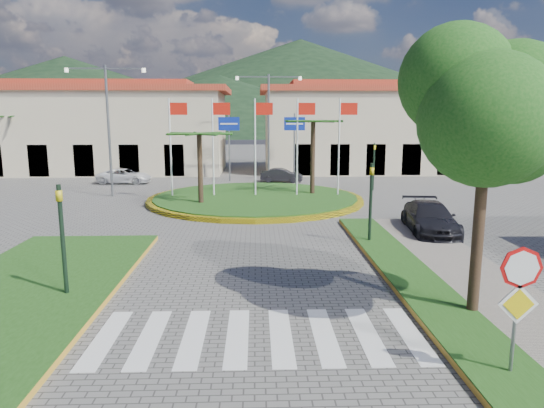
{
  "coord_description": "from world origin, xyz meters",
  "views": [
    {
      "loc": [
        0.05,
        -6.4,
        4.99
      ],
      "look_at": [
        0.53,
        8.0,
        2.36
      ],
      "focal_mm": 32.0,
      "sensor_mm": 36.0,
      "label": 1
    }
  ],
  "objects_px": {
    "white_van": "(125,176)",
    "car_dark_a": "(185,166)",
    "roundabout_island": "(256,198)",
    "car_side_right": "(430,218)",
    "car_dark_b": "(282,175)",
    "stop_sign": "(519,291)",
    "deciduous_tree": "(488,108)"
  },
  "relations": [
    {
      "from": "white_van",
      "to": "car_dark_a",
      "type": "bearing_deg",
      "value": -25.37
    },
    {
      "from": "roundabout_island",
      "to": "car_side_right",
      "type": "relative_size",
      "value": 2.77
    },
    {
      "from": "car_dark_a",
      "to": "car_dark_b",
      "type": "height_order",
      "value": "car_dark_a"
    },
    {
      "from": "stop_sign",
      "to": "car_side_right",
      "type": "relative_size",
      "value": 0.58
    },
    {
      "from": "stop_sign",
      "to": "white_van",
      "type": "xyz_separation_m",
      "value": [
        -14.72,
        28.04,
        -1.24
      ]
    },
    {
      "from": "car_dark_b",
      "to": "car_side_right",
      "type": "xyz_separation_m",
      "value": [
        5.5,
        -16.61,
        0.14
      ]
    },
    {
      "from": "car_dark_b",
      "to": "deciduous_tree",
      "type": "bearing_deg",
      "value": -163.69
    },
    {
      "from": "deciduous_tree",
      "to": "car_dark_b",
      "type": "relative_size",
      "value": 2.14
    },
    {
      "from": "deciduous_tree",
      "to": "white_van",
      "type": "relative_size",
      "value": 1.71
    },
    {
      "from": "stop_sign",
      "to": "car_side_right",
      "type": "distance_m",
      "value": 12.08
    },
    {
      "from": "stop_sign",
      "to": "car_dark_a",
      "type": "xyz_separation_m",
      "value": [
        -11.11,
        34.46,
        -1.15
      ]
    },
    {
      "from": "roundabout_island",
      "to": "stop_sign",
      "type": "relative_size",
      "value": 4.79
    },
    {
      "from": "car_side_right",
      "to": "roundabout_island",
      "type": "bearing_deg",
      "value": 138.45
    },
    {
      "from": "white_van",
      "to": "car_side_right",
      "type": "relative_size",
      "value": 0.87
    },
    {
      "from": "car_side_right",
      "to": "car_dark_b",
      "type": "bearing_deg",
      "value": 114.68
    },
    {
      "from": "car_dark_a",
      "to": "car_dark_b",
      "type": "distance_m",
      "value": 10.24
    },
    {
      "from": "car_side_right",
      "to": "deciduous_tree",
      "type": "bearing_deg",
      "value": -96.59
    },
    {
      "from": "stop_sign",
      "to": "car_dark_b",
      "type": "height_order",
      "value": "stop_sign"
    },
    {
      "from": "stop_sign",
      "to": "car_dark_b",
      "type": "bearing_deg",
      "value": 95.84
    },
    {
      "from": "white_van",
      "to": "car_side_right",
      "type": "bearing_deg",
      "value": -129.34
    },
    {
      "from": "white_van",
      "to": "car_dark_a",
      "type": "height_order",
      "value": "car_dark_a"
    },
    {
      "from": "deciduous_tree",
      "to": "white_van",
      "type": "height_order",
      "value": "deciduous_tree"
    },
    {
      "from": "car_dark_a",
      "to": "car_dark_b",
      "type": "relative_size",
      "value": 1.18
    },
    {
      "from": "stop_sign",
      "to": "car_dark_b",
      "type": "relative_size",
      "value": 0.83
    },
    {
      "from": "stop_sign",
      "to": "car_side_right",
      "type": "bearing_deg",
      "value": 77.51
    },
    {
      "from": "stop_sign",
      "to": "car_dark_a",
      "type": "bearing_deg",
      "value": 107.87
    },
    {
      "from": "roundabout_island",
      "to": "deciduous_tree",
      "type": "xyz_separation_m",
      "value": [
        5.5,
        -17.0,
        5.01
      ]
    },
    {
      "from": "roundabout_island",
      "to": "stop_sign",
      "type": "bearing_deg",
      "value": -76.27
    },
    {
      "from": "deciduous_tree",
      "to": "car_dark_a",
      "type": "xyz_separation_m",
      "value": [
        -11.71,
        31.43,
        -4.54
      ]
    },
    {
      "from": "white_van",
      "to": "car_side_right",
      "type": "height_order",
      "value": "car_side_right"
    },
    {
      "from": "stop_sign",
      "to": "deciduous_tree",
      "type": "height_order",
      "value": "deciduous_tree"
    },
    {
      "from": "deciduous_tree",
      "to": "car_dark_a",
      "type": "relative_size",
      "value": 1.82
    }
  ]
}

